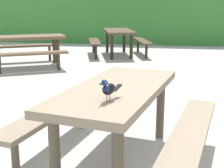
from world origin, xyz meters
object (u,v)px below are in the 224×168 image
picnic_table_mid_left (118,36)px  bird_grackle (108,88)px  picnic_table_foreground (117,105)px  picnic_table_mid_right (26,44)px

picnic_table_mid_left → bird_grackle: bearing=-82.5°
picnic_table_foreground → picnic_table_mid_left: (-0.93, 6.57, 0.00)m
picnic_table_foreground → picnic_table_mid_left: same height
picnic_table_foreground → picnic_table_mid_right: bearing=122.5°
bird_grackle → picnic_table_mid_right: bearing=120.0°
picnic_table_foreground → picnic_table_mid_left: bearing=98.1°
picnic_table_foreground → picnic_table_mid_right: size_ratio=0.88×
bird_grackle → picnic_table_mid_left: (-0.93, 7.04, -0.29)m
bird_grackle → picnic_table_mid_left: bird_grackle is taller
picnic_table_foreground → bird_grackle: bearing=-89.8°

